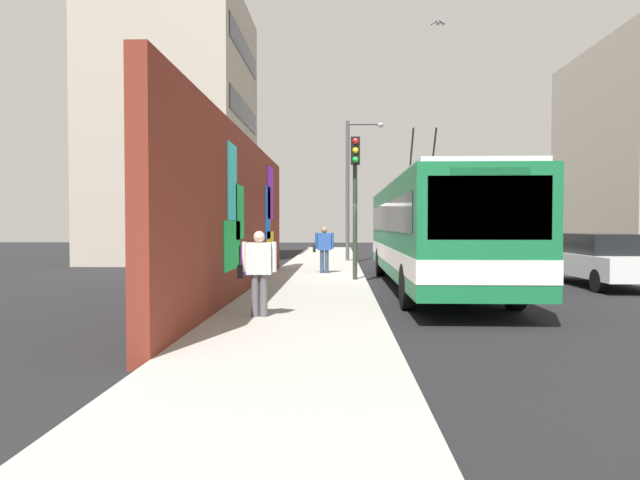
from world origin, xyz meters
name	(u,v)px	position (x,y,z in m)	size (l,w,h in m)	color
ground_plane	(365,282)	(0.00, 0.00, 0.00)	(80.00, 80.00, 0.00)	black
sidewalk_slab	(316,279)	(0.00, 1.60, 0.07)	(48.00, 3.20, 0.15)	#9E9B93
graffiti_wall	(243,216)	(-3.61, 3.35, 2.07)	(14.75, 0.32, 4.13)	maroon
building_far_left	(177,131)	(10.23, 9.20, 6.67)	(8.83, 7.00, 13.34)	#B2A899
building_far_right	(640,152)	(15.51, -17.00, 6.17)	(11.34, 6.11, 12.34)	#B2A899
city_bus	(431,229)	(-1.87, -1.80, 1.72)	(12.39, 2.58, 4.86)	#19723F
parked_car_white	(600,258)	(-1.03, -7.00, 0.84)	(4.82, 1.80, 1.58)	white
parked_car_black	(527,249)	(5.35, -7.00, 0.83)	(4.44, 1.76, 1.58)	black
parked_car_navy	(487,244)	(11.62, -7.00, 0.83)	(4.68, 1.78, 1.58)	navy
pedestrian_near_wall	(259,267)	(-7.73, 2.32, 1.06)	(0.22, 0.72, 1.58)	#595960
pedestrian_midblock	(324,246)	(1.49, 1.37, 1.10)	(0.22, 0.73, 1.63)	#2D3F59
traffic_light	(355,184)	(-0.89, 0.35, 3.10)	(0.49, 0.28, 4.40)	#2D382D
street_lamp	(352,181)	(8.36, 0.25, 3.96)	(0.44, 1.79, 6.63)	#4C4C51
flying_pigeons	(438,23)	(3.63, -2.94, 9.60)	(0.32, 0.53, 0.17)	gray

